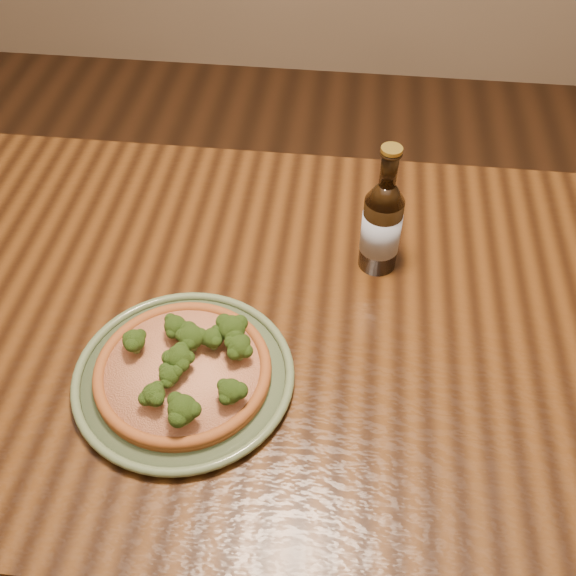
# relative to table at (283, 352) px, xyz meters

# --- Properties ---
(ground) EXTENTS (4.50, 4.50, 0.00)m
(ground) POSITION_rel_table_xyz_m (0.00, -0.10, -0.66)
(ground) COLOR #382111
(ground) RESTS_ON ground
(table) EXTENTS (1.60, 0.90, 0.75)m
(table) POSITION_rel_table_xyz_m (0.00, 0.00, 0.00)
(table) COLOR #43250E
(table) RESTS_ON ground
(plate) EXTENTS (0.33, 0.33, 0.02)m
(plate) POSITION_rel_table_xyz_m (-0.13, -0.14, 0.10)
(plate) COLOR #566948
(plate) RESTS_ON table
(pizza) EXTENTS (0.26, 0.26, 0.07)m
(pizza) POSITION_rel_table_xyz_m (-0.13, -0.14, 0.12)
(pizza) COLOR brown
(pizza) RESTS_ON plate
(beer_bottle) EXTENTS (0.07, 0.07, 0.24)m
(beer_bottle) POSITION_rel_table_xyz_m (0.15, 0.14, 0.18)
(beer_bottle) COLOR black
(beer_bottle) RESTS_ON table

